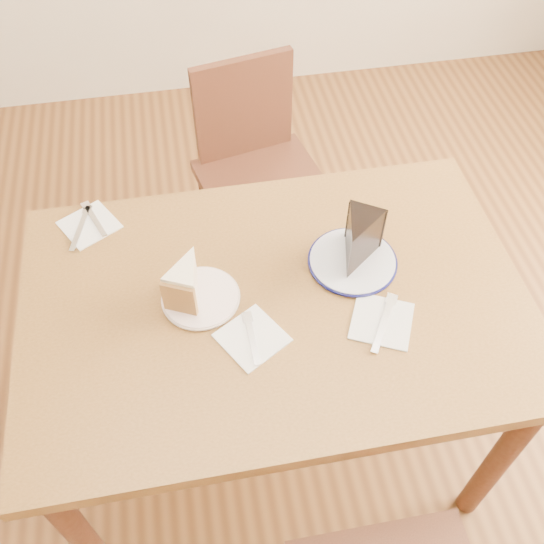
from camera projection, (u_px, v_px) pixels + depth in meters
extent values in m
plane|color=#452812|center=(274.00, 431.00, 2.02)|extent=(4.00, 4.00, 0.00)
cube|color=#4E3215|center=(275.00, 302.00, 1.45)|extent=(1.20, 0.80, 0.04)
cylinder|color=#3A1B11|center=(82.00, 537.00, 1.47)|extent=(0.06, 0.06, 0.71)
cylinder|color=#3A1B11|center=(500.00, 459.00, 1.59)|extent=(0.06, 0.06, 0.71)
cylinder|color=#3A1B11|center=(85.00, 311.00, 1.89)|extent=(0.06, 0.06, 0.71)
cylinder|color=#3A1B11|center=(415.00, 263.00, 2.01)|extent=(0.06, 0.06, 0.71)
cube|color=black|center=(264.00, 186.00, 2.12)|extent=(0.49, 0.49, 0.04)
cylinder|color=black|center=(289.00, 190.00, 2.44)|extent=(0.04, 0.04, 0.42)
cylinder|color=black|center=(207.00, 213.00, 2.36)|extent=(0.04, 0.04, 0.42)
cylinder|color=black|center=(326.00, 250.00, 2.24)|extent=(0.04, 0.04, 0.42)
cylinder|color=black|center=(238.00, 278.00, 2.16)|extent=(0.04, 0.04, 0.42)
cube|color=black|center=(243.00, 107.00, 2.07)|extent=(0.35, 0.10, 0.37)
cylinder|color=white|center=(201.00, 298.00, 1.43)|extent=(0.18, 0.18, 0.01)
cylinder|color=silver|center=(352.00, 261.00, 1.50)|extent=(0.21, 0.21, 0.01)
cube|color=white|center=(252.00, 338.00, 1.36)|extent=(0.18, 0.18, 0.00)
cube|color=white|center=(382.00, 321.00, 1.39)|extent=(0.18, 0.18, 0.00)
cube|color=white|center=(89.00, 225.00, 1.58)|extent=(0.18, 0.18, 0.00)
cube|color=silver|center=(252.00, 338.00, 1.36)|extent=(0.02, 0.14, 0.00)
cube|color=silver|center=(384.00, 323.00, 1.38)|extent=(0.10, 0.15, 0.00)
cube|color=silver|center=(94.00, 219.00, 1.59)|extent=(0.07, 0.14, 0.00)
cube|color=silver|center=(80.00, 228.00, 1.57)|extent=(0.05, 0.16, 0.00)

